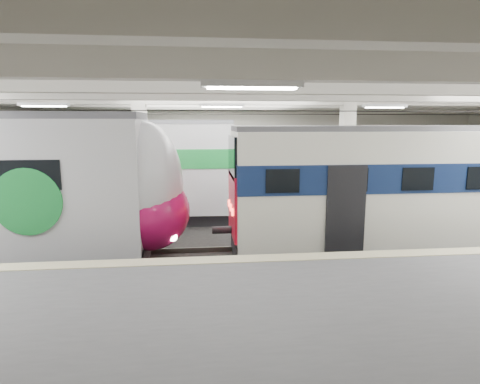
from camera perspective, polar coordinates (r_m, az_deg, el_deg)
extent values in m
cube|color=black|center=(13.21, -1.92, -9.59)|extent=(36.00, 24.00, 0.10)
cube|color=silver|center=(12.51, -2.08, 15.37)|extent=(36.00, 24.00, 0.20)
cube|color=beige|center=(22.50, -3.77, 5.80)|extent=(30.00, 0.10, 5.50)
cube|color=beige|center=(3.03, 12.31, -22.49)|extent=(30.00, 0.10, 5.50)
cube|color=#58585B|center=(7.09, 2.06, -22.59)|extent=(30.00, 7.00, 1.10)
cube|color=beige|center=(9.77, -0.60, -9.52)|extent=(30.00, 0.50, 0.02)
cube|color=beige|center=(15.65, -13.82, 3.73)|extent=(0.50, 0.50, 5.50)
cube|color=beige|center=(16.57, 14.81, 4.02)|extent=(0.50, 0.50, 5.50)
cube|color=beige|center=(12.48, -2.07, 14.00)|extent=(30.00, 18.00, 0.50)
cube|color=#59544C|center=(13.17, -1.93, -9.06)|extent=(30.00, 1.52, 0.16)
cube|color=#59544C|center=(18.45, -3.13, -3.51)|extent=(30.00, 1.52, 0.16)
cylinder|color=black|center=(12.45, -2.05, 11.48)|extent=(30.00, 0.03, 0.03)
cylinder|color=black|center=(17.94, -3.27, 11.00)|extent=(30.00, 0.03, 0.03)
cube|color=white|center=(10.47, -1.29, 12.98)|extent=(26.00, 8.40, 0.12)
ellipsoid|color=silver|center=(12.67, -13.34, 1.08)|extent=(2.33, 2.87, 3.87)
ellipsoid|color=#A50D48|center=(12.82, -12.65, -2.74)|extent=(2.47, 2.93, 2.37)
cylinder|color=#1A9038|center=(12.01, -28.04, -1.26)|extent=(1.82, 0.06, 1.82)
cube|color=white|center=(14.60, 24.54, 0.87)|extent=(12.58, 2.76, 3.58)
cube|color=navy|center=(14.54, 24.66, 2.54)|extent=(12.62, 2.82, 0.87)
cube|color=red|center=(12.73, -1.06, -1.73)|extent=(0.08, 2.34, 1.97)
cube|color=black|center=(12.51, -1.09, 5.03)|extent=(0.08, 2.21, 1.29)
cube|color=#4C4C51|center=(14.45, 25.07, 8.21)|extent=(12.58, 2.15, 0.16)
cube|color=black|center=(15.00, 24.00, -6.47)|extent=(12.58, 1.93, 0.70)
cube|color=silver|center=(18.83, -22.70, 3.13)|extent=(13.99, 3.37, 3.77)
cube|color=#1A9038|center=(18.78, -22.80, 4.64)|extent=(14.03, 3.43, 0.79)
cube|color=#4C4C51|center=(18.73, -23.10, 9.17)|extent=(13.97, 2.87, 0.16)
cube|color=black|center=(19.16, -22.28, -3.06)|extent=(13.98, 3.07, 0.60)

